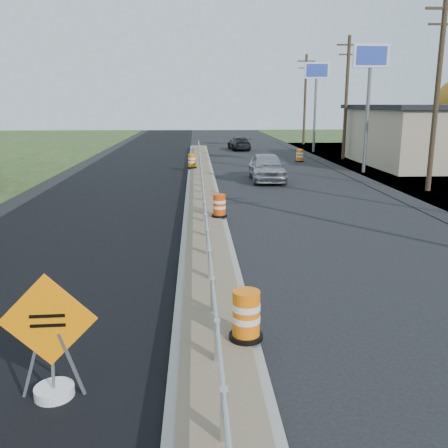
{
  "coord_description": "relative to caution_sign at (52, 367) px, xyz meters",
  "views": [
    {
      "loc": [
        -0.31,
        -15.48,
        4.35
      ],
      "look_at": [
        0.45,
        -2.07,
        1.1
      ],
      "focal_mm": 40.0,
      "sensor_mm": 36.0,
      "label": 1
    }
  ],
  "objects": [
    {
      "name": "ground",
      "position": [
        2.51,
        8.58,
        -0.5
      ],
      "size": [
        140.0,
        140.0,
        0.0
      ],
      "primitive_type": "plane",
      "color": "black",
      "rests_on": "ground"
    },
    {
      "name": "milled_overlay",
      "position": [
        -1.89,
        18.58,
        -0.5
      ],
      "size": [
        7.2,
        120.0,
        0.01
      ],
      "primitive_type": "cube",
      "color": "black",
      "rests_on": "ground"
    },
    {
      "name": "median",
      "position": [
        2.51,
        16.58,
        -0.39
      ],
      "size": [
        1.6,
        55.0,
        0.23
      ],
      "color": "gray",
      "rests_on": "ground"
    },
    {
      "name": "guardrail",
      "position": [
        2.51,
        17.58,
        0.22
      ],
      "size": [
        0.1,
        46.15,
        0.72
      ],
      "color": "silver",
      "rests_on": "median"
    },
    {
      "name": "pylon_sign_mid",
      "position": [
        13.01,
        24.58,
        5.97
      ],
      "size": [
        2.2,
        0.3,
        7.9
      ],
      "color": "slate",
      "rests_on": "ground"
    },
    {
      "name": "pylon_sign_north",
      "position": [
        13.01,
        38.58,
        5.97
      ],
      "size": [
        2.2,
        0.3,
        7.9
      ],
      "color": "slate",
      "rests_on": "ground"
    },
    {
      "name": "utility_pole_smid",
      "position": [
        14.01,
        17.58,
        4.43
      ],
      "size": [
        1.9,
        0.26,
        9.4
      ],
      "color": "#473523",
      "rests_on": "ground"
    },
    {
      "name": "utility_pole_nmid",
      "position": [
        14.01,
        32.58,
        4.43
      ],
      "size": [
        1.9,
        0.26,
        9.4
      ],
      "color": "#473523",
      "rests_on": "ground"
    },
    {
      "name": "utility_pole_north",
      "position": [
        14.01,
        47.58,
        4.43
      ],
      "size": [
        1.9,
        0.26,
        9.4
      ],
      "color": "#473523",
      "rests_on": "ground"
    },
    {
      "name": "caution_sign",
      "position": [
        0.0,
        0.0,
        0.0
      ],
      "size": [
        1.44,
        0.6,
        1.98
      ],
      "rotation": [
        0.0,
        0.0,
        0.04
      ],
      "color": "white",
      "rests_on": "ground"
    },
    {
      "name": "barrel_median_near",
      "position": [
        3.06,
        1.31,
        0.16
      ],
      "size": [
        0.62,
        0.62,
        0.91
      ],
      "color": "black",
      "rests_on": "median"
    },
    {
      "name": "barrel_median_mid",
      "position": [
        3.06,
        11.27,
        0.13
      ],
      "size": [
        0.58,
        0.58,
        0.85
      ],
      "color": "black",
      "rests_on": "median"
    },
    {
      "name": "barrel_median_far",
      "position": [
        1.96,
        25.79,
        0.17
      ],
      "size": [
        0.63,
        0.63,
        0.92
      ],
      "color": "black",
      "rests_on": "median"
    },
    {
      "name": "barrel_shoulder_mid",
      "position": [
        10.18,
        31.04,
        -0.05
      ],
      "size": [
        0.65,
        0.65,
        0.95
      ],
      "color": "black",
      "rests_on": "ground"
    },
    {
      "name": "car_silver",
      "position": [
        6.29,
        21.54,
        0.3
      ],
      "size": [
        2.0,
        4.73,
        1.6
      ],
      "primitive_type": "imported",
      "rotation": [
        0.0,
        0.0,
        -0.03
      ],
      "color": "#A8A8AD",
      "rests_on": "ground"
    },
    {
      "name": "car_dark_far",
      "position": [
        6.4,
        41.22,
        0.12
      ],
      "size": [
        2.13,
        4.43,
        1.25
      ],
      "primitive_type": "imported",
      "rotation": [
        0.0,
        0.0,
        3.23
      ],
      "color": "black",
      "rests_on": "ground"
    }
  ]
}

